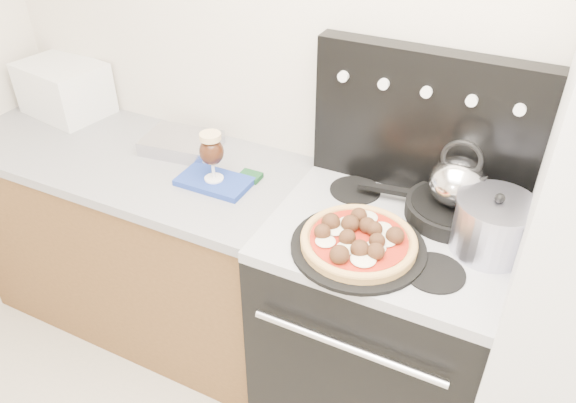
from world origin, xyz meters
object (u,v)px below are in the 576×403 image
Objects in this scene: pizza_pan at (358,247)px; skillet at (451,210)px; oven_mitt at (214,182)px; pizza at (359,239)px; stove_body at (377,330)px; base_cabinet at (144,244)px; tea_kettle at (458,178)px; beer_glass at (212,156)px; toaster_oven at (64,88)px; stock_pot at (492,227)px.

skillet is at bearing 53.50° from pizza_pan.
pizza_pan is 0.36m from skillet.
oven_mitt is 0.88× the size of skillet.
pizza is (0.61, -0.13, 0.05)m from oven_mitt.
oven_mitt is (-0.67, -0.01, 0.47)m from stove_body.
base_cabinet is 7.45× the size of tea_kettle.
skillet reaches higher than stove_body.
beer_glass is 0.63m from pizza_pan.
pizza_pan is at bearing -12.40° from oven_mitt.
oven_mitt is at bearing -169.22° from skillet.
skillet is (0.21, 0.29, -0.01)m from pizza.
stove_body is 0.67m from tea_kettle.
pizza_pan is at bearing -12.40° from beer_glass.
base_cabinet is 0.77m from toaster_oven.
stove_body is 0.82m from oven_mitt.
toaster_oven is (-1.58, 0.20, 0.57)m from stove_body.
pizza is at bearing -9.21° from base_cabinet.
pizza is at bearing -3.41° from toaster_oven.
pizza_pan reaches higher than base_cabinet.
beer_glass is at bearing -179.06° from stove_body.
base_cabinet is 6.29× the size of stock_pot.
base_cabinet is at bearing 167.11° from tea_kettle.
tea_kettle reaches higher than stove_body.
stove_body is 4.63× the size of beer_glass.
tea_kettle is (0.21, 0.29, 0.14)m from pizza_pan.
stove_body is 0.55m from skillet.
pizza reaches higher than pizza_pan.
pizza_pan is at bearing -144.86° from tea_kettle.
base_cabinet is 7.62× the size of beer_glass.
stock_pot reaches higher than skillet.
pizza is (0.00, 0.00, 0.03)m from pizza_pan.
skillet is (0.21, 0.29, 0.02)m from pizza_pan.
pizza is at bearing -144.86° from tea_kettle.
toaster_oven reaches higher than beer_glass.
stove_body is 0.88m from beer_glass.
base_cabinet is at bearing -11.22° from toaster_oven.
oven_mitt reaches higher than stove_body.
beer_glass is 0.96m from stock_pot.
skillet is 1.31× the size of stock_pot.
tea_kettle is at bearing 7.60° from toaster_oven.
base_cabinet is at bearing 178.70° from stove_body.
beer_glass is 0.63× the size of skillet.
pizza is 0.38m from tea_kettle.
stove_body reaches higher than base_cabinet.
toaster_oven reaches higher than base_cabinet.
oven_mitt is 0.62m from pizza_pan.
beer_glass reaches higher than stock_pot.
beer_glass is (0.44, -0.04, 0.59)m from base_cabinet.
tea_kettle is at bearing 42.99° from stove_body.
toaster_oven is 1.01× the size of pizza.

